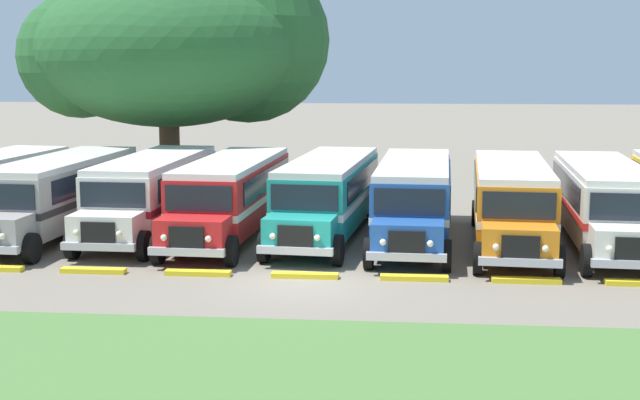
{
  "coord_description": "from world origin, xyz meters",
  "views": [
    {
      "loc": [
        2.87,
        -25.03,
        6.41
      ],
      "look_at": [
        0.0,
        5.39,
        1.6
      ],
      "focal_mm": 49.83,
      "sensor_mm": 36.0,
      "label": 1
    }
  ],
  "objects_px": {
    "broad_shade_tree": "(182,50)",
    "parked_bus_slot_4": "(328,193)",
    "parked_bus_slot_1": "(61,192)",
    "parked_bus_slot_6": "(512,199)",
    "parked_bus_slot_3": "(231,193)",
    "parked_bus_slot_5": "(414,196)",
    "parked_bus_slot_2": "(153,190)",
    "parked_bus_slot_7": "(604,200)"
  },
  "relations": [
    {
      "from": "parked_bus_slot_2",
      "to": "parked_bus_slot_7",
      "type": "xyz_separation_m",
      "value": [
        16.37,
        -0.94,
        0.0
      ]
    },
    {
      "from": "parked_bus_slot_6",
      "to": "parked_bus_slot_3",
      "type": "bearing_deg",
      "value": -88.72
    },
    {
      "from": "parked_bus_slot_4",
      "to": "broad_shade_tree",
      "type": "height_order",
      "value": "broad_shade_tree"
    },
    {
      "from": "parked_bus_slot_1",
      "to": "parked_bus_slot_7",
      "type": "xyz_separation_m",
      "value": [
        19.69,
        -0.22,
        0.0
      ]
    },
    {
      "from": "parked_bus_slot_2",
      "to": "broad_shade_tree",
      "type": "distance_m",
      "value": 10.7
    },
    {
      "from": "parked_bus_slot_5",
      "to": "broad_shade_tree",
      "type": "bearing_deg",
      "value": -129.34
    },
    {
      "from": "parked_bus_slot_4",
      "to": "parked_bus_slot_6",
      "type": "distance_m",
      "value": 6.65
    },
    {
      "from": "parked_bus_slot_1",
      "to": "parked_bus_slot_5",
      "type": "relative_size",
      "value": 1.0
    },
    {
      "from": "parked_bus_slot_1",
      "to": "parked_bus_slot_4",
      "type": "distance_m",
      "value": 9.96
    },
    {
      "from": "parked_bus_slot_2",
      "to": "parked_bus_slot_6",
      "type": "bearing_deg",
      "value": 87.29
    },
    {
      "from": "parked_bus_slot_4",
      "to": "parked_bus_slot_5",
      "type": "bearing_deg",
      "value": 85.47
    },
    {
      "from": "parked_bus_slot_1",
      "to": "parked_bus_slot_6",
      "type": "bearing_deg",
      "value": 91.98
    },
    {
      "from": "parked_bus_slot_1",
      "to": "parked_bus_slot_4",
      "type": "relative_size",
      "value": 0.99
    },
    {
      "from": "parked_bus_slot_2",
      "to": "parked_bus_slot_4",
      "type": "xyz_separation_m",
      "value": [
        6.61,
        -0.03,
        0.0
      ]
    },
    {
      "from": "parked_bus_slot_4",
      "to": "broad_shade_tree",
      "type": "xyz_separation_m",
      "value": [
        -7.71,
        9.26,
        5.31
      ]
    },
    {
      "from": "broad_shade_tree",
      "to": "parked_bus_slot_4",
      "type": "bearing_deg",
      "value": -50.21
    },
    {
      "from": "parked_bus_slot_2",
      "to": "parked_bus_slot_6",
      "type": "xyz_separation_m",
      "value": [
        13.19,
        -0.97,
        0.0
      ]
    },
    {
      "from": "parked_bus_slot_1",
      "to": "parked_bus_slot_7",
      "type": "height_order",
      "value": "same"
    },
    {
      "from": "parked_bus_slot_4",
      "to": "parked_bus_slot_5",
      "type": "distance_m",
      "value": 3.21
    },
    {
      "from": "parked_bus_slot_3",
      "to": "parked_bus_slot_4",
      "type": "height_order",
      "value": "same"
    },
    {
      "from": "parked_bus_slot_1",
      "to": "parked_bus_slot_5",
      "type": "height_order",
      "value": "same"
    },
    {
      "from": "parked_bus_slot_3",
      "to": "broad_shade_tree",
      "type": "distance_m",
      "value": 11.85
    },
    {
      "from": "parked_bus_slot_2",
      "to": "parked_bus_slot_4",
      "type": "distance_m",
      "value": 6.61
    },
    {
      "from": "parked_bus_slot_7",
      "to": "parked_bus_slot_6",
      "type": "bearing_deg",
      "value": -85.9
    },
    {
      "from": "parked_bus_slot_5",
      "to": "parked_bus_slot_6",
      "type": "distance_m",
      "value": 3.44
    },
    {
      "from": "parked_bus_slot_3",
      "to": "parked_bus_slot_4",
      "type": "relative_size",
      "value": 0.99
    },
    {
      "from": "parked_bus_slot_3",
      "to": "broad_shade_tree",
      "type": "bearing_deg",
      "value": -153.88
    },
    {
      "from": "broad_shade_tree",
      "to": "parked_bus_slot_3",
      "type": "bearing_deg",
      "value": -66.73
    },
    {
      "from": "parked_bus_slot_2",
      "to": "parked_bus_slot_6",
      "type": "relative_size",
      "value": 0.99
    },
    {
      "from": "parked_bus_slot_6",
      "to": "broad_shade_tree",
      "type": "height_order",
      "value": "broad_shade_tree"
    },
    {
      "from": "parked_bus_slot_1",
      "to": "parked_bus_slot_7",
      "type": "relative_size",
      "value": 1.0
    },
    {
      "from": "parked_bus_slot_1",
      "to": "broad_shade_tree",
      "type": "height_order",
      "value": "broad_shade_tree"
    },
    {
      "from": "parked_bus_slot_6",
      "to": "broad_shade_tree",
      "type": "xyz_separation_m",
      "value": [
        -14.29,
        10.2,
        5.31
      ]
    },
    {
      "from": "parked_bus_slot_3",
      "to": "parked_bus_slot_4",
      "type": "distance_m",
      "value": 3.56
    },
    {
      "from": "parked_bus_slot_1",
      "to": "parked_bus_slot_7",
      "type": "distance_m",
      "value": 19.7
    },
    {
      "from": "parked_bus_slot_5",
      "to": "broad_shade_tree",
      "type": "relative_size",
      "value": 0.78
    },
    {
      "from": "parked_bus_slot_1",
      "to": "parked_bus_slot_6",
      "type": "xyz_separation_m",
      "value": [
        16.51,
        -0.26,
        0.0
      ]
    },
    {
      "from": "parked_bus_slot_3",
      "to": "parked_bus_slot_4",
      "type": "xyz_separation_m",
      "value": [
        3.52,
        0.48,
        0.0
      ]
    },
    {
      "from": "parked_bus_slot_1",
      "to": "parked_bus_slot_4",
      "type": "xyz_separation_m",
      "value": [
        9.94,
        0.69,
        0.0
      ]
    },
    {
      "from": "parked_bus_slot_3",
      "to": "parked_bus_slot_7",
      "type": "distance_m",
      "value": 13.29
    },
    {
      "from": "parked_bus_slot_1",
      "to": "parked_bus_slot_2",
      "type": "distance_m",
      "value": 3.4
    },
    {
      "from": "parked_bus_slot_6",
      "to": "parked_bus_slot_5",
      "type": "bearing_deg",
      "value": -92.79
    }
  ]
}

